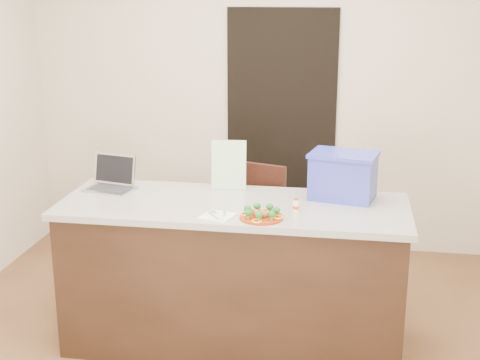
% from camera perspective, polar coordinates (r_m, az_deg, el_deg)
% --- Properties ---
extents(room_shell, '(4.00, 4.00, 4.00)m').
position_cam_1_polar(room_shell, '(3.55, -1.32, 7.58)').
color(room_shell, white).
rests_on(room_shell, ground).
extents(doorway, '(0.90, 0.02, 2.00)m').
position_cam_1_polar(doorway, '(5.57, 3.52, 4.18)').
color(doorway, black).
rests_on(doorway, ground).
extents(island, '(2.06, 0.76, 0.92)m').
position_cam_1_polar(island, '(4.11, -0.57, -8.07)').
color(island, black).
rests_on(island, ground).
extents(plate, '(0.24, 0.24, 0.02)m').
position_cam_1_polar(plate, '(3.68, 1.83, -3.17)').
color(plate, maroon).
rests_on(plate, island).
extents(meatballs, '(0.10, 0.09, 0.04)m').
position_cam_1_polar(meatballs, '(3.67, 1.87, -2.86)').
color(meatballs, brown).
rests_on(meatballs, plate).
extents(broccoli, '(0.20, 0.20, 0.04)m').
position_cam_1_polar(broccoli, '(3.67, 1.84, -2.61)').
color(broccoli, '#144C16').
rests_on(broccoli, plate).
extents(pepper_rings, '(0.24, 0.24, 0.01)m').
position_cam_1_polar(pepper_rings, '(3.68, 1.83, -3.05)').
color(pepper_rings, gold).
rests_on(pepper_rings, plate).
extents(napkin, '(0.21, 0.21, 0.01)m').
position_cam_1_polar(napkin, '(3.72, -1.91, -3.09)').
color(napkin, silver).
rests_on(napkin, island).
extents(fork, '(0.09, 0.17, 0.00)m').
position_cam_1_polar(fork, '(3.73, -2.17, -2.92)').
color(fork, silver).
rests_on(fork, napkin).
extents(knife, '(0.03, 0.18, 0.01)m').
position_cam_1_polar(knife, '(3.70, -1.50, -3.09)').
color(knife, white).
rests_on(knife, napkin).
extents(yogurt_bottle, '(0.04, 0.04, 0.08)m').
position_cam_1_polar(yogurt_bottle, '(3.81, 4.79, -2.23)').
color(yogurt_bottle, white).
rests_on(yogurt_bottle, island).
extents(laptop, '(0.33, 0.30, 0.21)m').
position_cam_1_polar(laptop, '(4.31, -10.86, 0.05)').
color(laptop, '#A5A4A9').
rests_on(laptop, island).
extents(leaflet, '(0.22, 0.07, 0.31)m').
position_cam_1_polar(leaflet, '(4.19, -0.97, 1.30)').
color(leaflet, white).
rests_on(leaflet, island).
extents(blue_box, '(0.44, 0.36, 0.28)m').
position_cam_1_polar(blue_box, '(4.05, 8.79, 0.39)').
color(blue_box, '#2F38AC').
rests_on(blue_box, island).
extents(chair, '(0.54, 0.54, 0.96)m').
position_cam_1_polar(chair, '(4.70, 1.31, -3.80)').
color(chair, '#381810').
rests_on(chair, ground).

